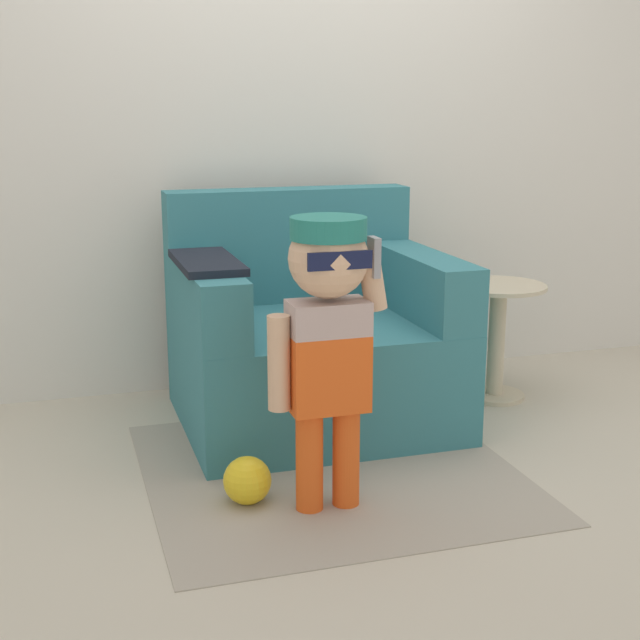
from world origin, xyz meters
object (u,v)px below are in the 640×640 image
object	(u,v)px
armchair	(310,342)
person_child	(327,319)
toy_ball	(247,480)
side_table	(497,330)

from	to	relation	value
armchair	person_child	world-z (taller)	person_child
person_child	toy_ball	world-z (taller)	person_child
armchair	person_child	bearing A→B (deg)	-102.78
person_child	armchair	bearing A→B (deg)	77.22
armchair	side_table	distance (m)	0.91
armchair	side_table	size ratio (longest dim) A/B	2.10
armchair	toy_ball	xyz separation A→B (m)	(-0.45, -0.76, -0.26)
person_child	toy_ball	size ratio (longest dim) A/B	5.96
side_table	toy_ball	size ratio (longest dim) A/B	3.23
person_child	side_table	size ratio (longest dim) A/B	1.84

